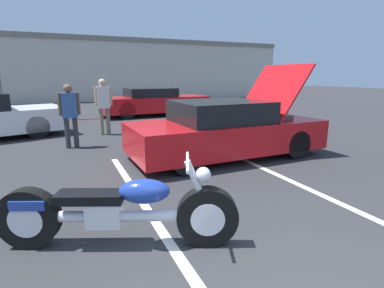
# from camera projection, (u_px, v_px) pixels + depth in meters

# --- Properties ---
(parking_stripe_middle) EXTENTS (0.12, 5.99, 0.01)m
(parking_stripe_middle) POSITION_uv_depth(u_px,v_px,m) (152.00, 217.00, 3.92)
(parking_stripe_middle) COLOR white
(parking_stripe_middle) RESTS_ON ground
(parking_stripe_back) EXTENTS (0.12, 5.99, 0.01)m
(parking_stripe_back) POSITION_uv_depth(u_px,v_px,m) (305.00, 188.00, 4.93)
(parking_stripe_back) COLOR white
(parking_stripe_back) RESTS_ON ground
(far_building) EXTENTS (32.00, 4.20, 4.40)m
(far_building) POSITION_uv_depth(u_px,v_px,m) (76.00, 68.00, 21.67)
(far_building) COLOR beige
(far_building) RESTS_ON ground
(motorcycle) EXTENTS (2.43, 1.18, 0.97)m
(motorcycle) POSITION_uv_depth(u_px,v_px,m) (118.00, 211.00, 3.18)
(motorcycle) COLOR black
(motorcycle) RESTS_ON ground
(show_car_hood_open) EXTENTS (4.36, 1.92, 2.06)m
(show_car_hood_open) POSITION_uv_depth(u_px,v_px,m) (227.00, 130.00, 6.70)
(show_car_hood_open) COLOR red
(show_car_hood_open) RESTS_ON ground
(parked_car_right_row) EXTENTS (4.85, 1.97, 1.24)m
(parked_car_right_row) POSITION_uv_depth(u_px,v_px,m) (154.00, 102.00, 13.75)
(parked_car_right_row) COLOR red
(parked_car_right_row) RESTS_ON ground
(spectator_near_motorcycle) EXTENTS (0.52, 0.22, 1.71)m
(spectator_near_motorcycle) POSITION_uv_depth(u_px,v_px,m) (104.00, 102.00, 9.14)
(spectator_near_motorcycle) COLOR gray
(spectator_near_motorcycle) RESTS_ON ground
(spectator_midground) EXTENTS (0.52, 0.24, 1.83)m
(spectator_midground) POSITION_uv_depth(u_px,v_px,m) (283.00, 97.00, 9.90)
(spectator_midground) COLOR gray
(spectator_midground) RESTS_ON ground
(spectator_far_lot) EXTENTS (0.52, 0.21, 1.60)m
(spectator_far_lot) POSITION_uv_depth(u_px,v_px,m) (70.00, 111.00, 7.46)
(spectator_far_lot) COLOR #333338
(spectator_far_lot) RESTS_ON ground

